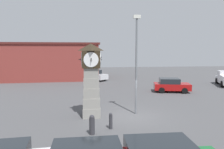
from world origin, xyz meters
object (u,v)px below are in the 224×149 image
object	(u,v)px
bollard_near_tower	(111,121)
street_lamp_near_road	(136,59)
clock_tower	(91,80)
bollard_mid_row	(92,125)
car_far_lot	(94,75)
car_end_of_row	(171,85)

from	to	relation	value
bollard_near_tower	street_lamp_near_road	world-z (taller)	street_lamp_near_road
clock_tower	street_lamp_near_road	world-z (taller)	street_lamp_near_road
bollard_mid_row	street_lamp_near_road	bearing A→B (deg)	47.37
street_lamp_near_road	car_far_lot	bearing A→B (deg)	97.92
car_far_lot	street_lamp_near_road	size ratio (longest dim) A/B	0.60
street_lamp_near_road	bollard_near_tower	bearing A→B (deg)	-127.38
bollard_near_tower	street_lamp_near_road	xyz separation A→B (m)	(2.15, 2.82, 3.57)
clock_tower	car_end_of_row	xyz separation A→B (m)	(9.01, 8.03, -1.86)
clock_tower	bollard_near_tower	size ratio (longest dim) A/B	5.23
clock_tower	street_lamp_near_road	bearing A→B (deg)	5.12
clock_tower	car_far_lot	xyz separation A→B (m)	(0.75, 18.29, -1.83)
bollard_mid_row	car_far_lot	distance (m)	21.59
bollard_mid_row	car_end_of_row	distance (m)	14.48
bollard_near_tower	car_far_lot	size ratio (longest dim) A/B	0.23
bollard_near_tower	bollard_mid_row	distance (m)	1.36
car_end_of_row	car_far_lot	bearing A→B (deg)	128.83
clock_tower	bollard_mid_row	distance (m)	3.87
bollard_near_tower	car_end_of_row	xyz separation A→B (m)	(7.92, 10.56, 0.28)
bollard_mid_row	street_lamp_near_road	size ratio (longest dim) A/B	0.16
car_far_lot	street_lamp_near_road	world-z (taller)	street_lamp_near_road
bollard_near_tower	car_end_of_row	size ratio (longest dim) A/B	0.23
car_far_lot	street_lamp_near_road	bearing A→B (deg)	-82.08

